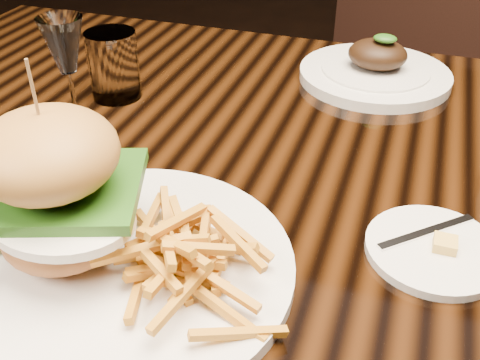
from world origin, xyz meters
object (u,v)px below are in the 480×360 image
(dining_table, at_px, (316,211))
(burger_plate, at_px, (107,228))
(far_dish, at_px, (375,71))
(chair_far, at_px, (387,65))
(wine_glass, at_px, (65,50))

(dining_table, height_order, burger_plate, burger_plate)
(dining_table, distance_m, far_dish, 0.31)
(far_dish, bearing_deg, burger_plate, -108.83)
(dining_table, relative_size, burger_plate, 4.67)
(dining_table, relative_size, chair_far, 1.68)
(wine_glass, bearing_deg, dining_table, 2.61)
(burger_plate, height_order, far_dish, burger_plate)
(dining_table, height_order, wine_glass, wine_glass)
(far_dish, height_order, chair_far, chair_far)
(chair_far, bearing_deg, far_dish, -67.18)
(dining_table, distance_m, wine_glass, 0.41)
(burger_plate, bearing_deg, chair_far, 73.80)
(dining_table, xyz_separation_m, chair_far, (0.02, 0.88, -0.13))
(dining_table, xyz_separation_m, wine_glass, (-0.36, -0.02, 0.20))
(dining_table, xyz_separation_m, burger_plate, (-0.16, -0.26, 0.13))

